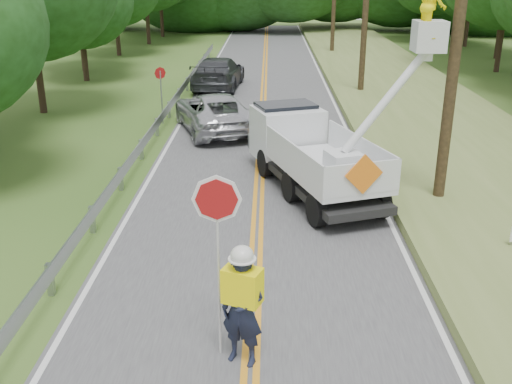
{
  "coord_description": "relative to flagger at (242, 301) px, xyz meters",
  "views": [
    {
      "loc": [
        0.27,
        -6.33,
        6.24
      ],
      "look_at": [
        0.0,
        6.0,
        1.5
      ],
      "focal_mm": 41.37,
      "sensor_mm": 36.0,
      "label": 1
    }
  ],
  "objects": [
    {
      "name": "bucket_truck",
      "position": [
        1.73,
        8.67,
        0.27
      ],
      "size": [
        5.05,
        6.46,
        6.15
      ],
      "color": "black",
      "rests_on": "road"
    },
    {
      "name": "flagger",
      "position": [
        0.0,
        0.0,
        0.0
      ],
      "size": [
        1.22,
        0.71,
        3.24
      ],
      "color": "#191E33",
      "rests_on": "road"
    },
    {
      "name": "suv_silver",
      "position": [
        -1.76,
        14.88,
        -0.39
      ],
      "size": [
        4.09,
        5.96,
        1.52
      ],
      "primitive_type": "imported",
      "rotation": [
        0.0,
        0.0,
        3.46
      ],
      "color": "silver",
      "rests_on": "road"
    },
    {
      "name": "tall_grass_verge",
      "position": [
        7.24,
        12.08,
        -1.02
      ],
      "size": [
        7.0,
        96.0,
        0.3
      ],
      "primitive_type": "cube",
      "color": "olive",
      "rests_on": "ground"
    },
    {
      "name": "stop_sign_permanent",
      "position": [
        -4.07,
        16.03,
        0.39
      ],
      "size": [
        0.42,
        0.32,
        2.37
      ],
      "color": "#92969A",
      "rests_on": "ground"
    },
    {
      "name": "guardrail",
      "position": [
        -3.88,
        12.99,
        -0.62
      ],
      "size": [
        0.18,
        48.0,
        0.77
      ],
      "color": "#92969A",
      "rests_on": "ground"
    },
    {
      "name": "suv_darkgrey",
      "position": [
        -2.32,
        23.73,
        -0.32
      ],
      "size": [
        2.79,
        5.9,
        1.66
      ],
      "primitive_type": "imported",
      "rotation": [
        0.0,
        0.0,
        3.06
      ],
      "color": "#36393D",
      "rests_on": "road"
    },
    {
      "name": "road",
      "position": [
        0.14,
        12.08,
        -1.16
      ],
      "size": [
        7.2,
        96.0,
        0.03
      ],
      "color": "#444346",
      "rests_on": "ground"
    }
  ]
}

